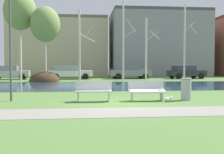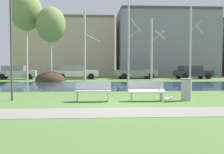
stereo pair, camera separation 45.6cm
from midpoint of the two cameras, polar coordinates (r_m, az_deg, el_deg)
The scene contains 21 objects.
ground_plane at distance 21.14m, azimuth -2.09°, elevation -1.70°, with size 120.00×120.00×0.00m, color #517538.
paved_path_strip at distance 9.09m, azimuth 2.51°, elevation -7.46°, with size 60.00×1.85×0.01m, color gray.
river_band at distance 20.38m, azimuth -1.96°, elevation -1.85°, with size 80.00×8.74×0.01m, color #284256.
soil_mound at distance 26.28m, azimuth -14.57°, elevation -0.93°, with size 2.88×2.50×1.96m, color #423021.
bench_left at distance 11.68m, azimuth -5.08°, elevation -2.91°, with size 1.62×0.63×0.87m.
bench_right at distance 11.93m, azimuth 6.28°, elevation -2.79°, with size 1.62×0.63×0.87m.
trash_bin at distance 12.44m, azimuth 14.43°, elevation -2.46°, with size 0.48×0.48×0.99m.
seagull at distance 11.73m, azimuth 10.70°, elevation -4.59°, with size 0.45×0.17×0.26m.
streetlamp at distance 12.82m, azimuth -21.88°, elevation 12.98°, with size 0.32×0.32×6.00m.
birch_far_left at distance 28.25m, azimuth -19.42°, elevation 13.02°, with size 3.08×3.08×8.70m.
birch_left at distance 26.55m, azimuth -14.48°, elevation 10.78°, with size 2.79×2.79×7.08m.
birch_center_left at distance 26.70m, azimuth -7.32°, elevation 6.76°, with size 1.63×2.80×6.92m.
birch_center at distance 26.76m, azimuth 1.99°, elevation 7.78°, with size 1.33×2.39×7.87m.
birch_center_right at distance 27.61m, azimuth 6.88°, elevation 6.04°, with size 1.50×2.58×6.30m.
birch_right at distance 27.46m, azimuth 14.75°, elevation 7.18°, with size 1.30×2.24×7.47m.
parked_van_nearest_silver at distance 31.03m, azimuth -21.43°, elevation 0.95°, with size 4.25×2.27×1.48m.
parked_sedan_second_white at distance 29.94m, azimuth -9.46°, elevation 1.08°, with size 4.88×2.42×1.53m.
parked_hatch_third_grey at distance 30.49m, azimuth 3.21°, elevation 1.15°, with size 4.83×2.45×1.52m.
parked_wagon_fourth_dark at distance 31.62m, azimuth 14.99°, elevation 1.07°, with size 4.29×2.36×1.48m.
building_beige_block at distance 40.82m, azimuth -11.31°, elevation 6.18°, with size 13.62×8.28×8.30m.
building_grey_warehouse at distance 40.23m, azimuth 9.06°, elevation 6.81°, with size 13.21×9.53×9.09m.
Camera 1 is at (-1.48, -11.02, 1.60)m, focal length 43.07 mm.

